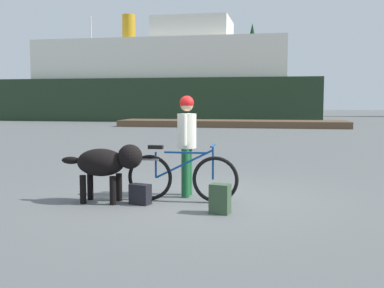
% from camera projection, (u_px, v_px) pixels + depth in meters
% --- Properties ---
extents(ground_plane, '(160.00, 160.00, 0.00)m').
position_uv_depth(ground_plane, '(196.00, 199.00, 7.70)').
color(ground_plane, '#595B5B').
extents(bicycle, '(1.82, 0.44, 0.93)m').
position_uv_depth(bicycle, '(181.00, 177.00, 7.47)').
color(bicycle, black).
rests_on(bicycle, ground_plane).
extents(person_cyclist, '(0.32, 0.53, 1.70)m').
position_uv_depth(person_cyclist, '(187.00, 136.00, 7.82)').
color(person_cyclist, '#19592D').
rests_on(person_cyclist, ground_plane).
extents(dog, '(1.35, 0.52, 0.94)m').
position_uv_depth(dog, '(107.00, 163.00, 7.36)').
color(dog, black).
rests_on(dog, ground_plane).
extents(backpack, '(0.31, 0.25, 0.43)m').
position_uv_depth(backpack, '(220.00, 199.00, 6.67)').
color(backpack, '#334C33').
rests_on(backpack, ground_plane).
extents(handbag_pannier, '(0.36, 0.26, 0.32)m').
position_uv_depth(handbag_pannier, '(140.00, 194.00, 7.27)').
color(handbag_pannier, black).
rests_on(handbag_pannier, ground_plane).
extents(dock_pier, '(14.15, 2.96, 0.40)m').
position_uv_depth(dock_pier, '(232.00, 124.00, 29.15)').
color(dock_pier, brown).
rests_on(dock_pier, ground_plane).
extents(ferry_boat, '(25.73, 8.81, 8.97)m').
position_uv_depth(ferry_boat, '(165.00, 83.00, 39.67)').
color(ferry_boat, '#1E331E').
rests_on(ferry_boat, ground_plane).
extents(sailboat_moored, '(7.64, 2.14, 9.77)m').
position_uv_depth(sailboat_moored, '(92.00, 112.00, 45.69)').
color(sailboat_moored, silver).
rests_on(sailboat_moored, ground_plane).
extents(pine_tree_far_left, '(3.88, 3.88, 11.65)m').
position_uv_depth(pine_tree_far_left, '(130.00, 52.00, 53.79)').
color(pine_tree_far_left, '#4C331E').
rests_on(pine_tree_far_left, ground_plane).
extents(pine_tree_center, '(3.23, 3.23, 9.95)m').
position_uv_depth(pine_tree_center, '(252.00, 58.00, 50.27)').
color(pine_tree_center, '#4C331E').
rests_on(pine_tree_center, ground_plane).
extents(pine_tree_mid_back, '(3.22, 3.22, 10.66)m').
position_uv_depth(pine_tree_mid_back, '(220.00, 61.00, 57.02)').
color(pine_tree_mid_back, '#4C331E').
rests_on(pine_tree_mid_back, ground_plane).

